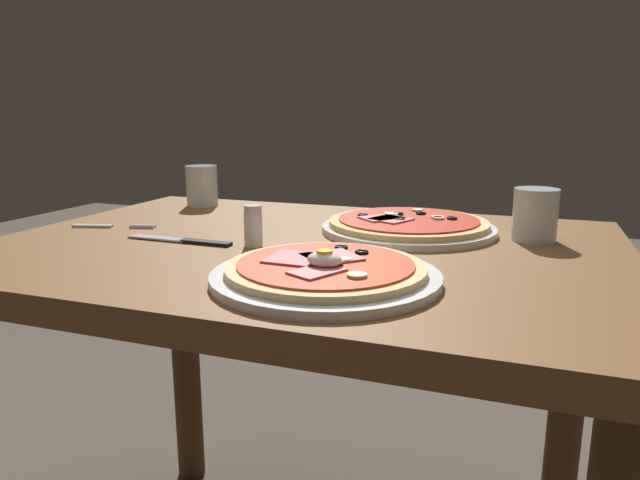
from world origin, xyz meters
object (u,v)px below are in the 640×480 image
pizza_across_left (408,226)px  salt_shaker (253,226)px  pizza_foreground (325,272)px  water_glass_far (202,189)px  knife (186,241)px  dining_table (304,319)px  fork (107,226)px  water_glass_near (535,218)px

pizza_across_left → salt_shaker: bearing=-137.7°
pizza_foreground → water_glass_far: 0.67m
pizza_foreground → knife: (-0.29, 0.13, -0.01)m
dining_table → fork: bearing=-178.3°
dining_table → pizza_foreground: pizza_foreground is taller
pizza_foreground → pizza_across_left: size_ratio=0.95×
dining_table → knife: size_ratio=5.28×
pizza_foreground → water_glass_far: size_ratio=3.23×
water_glass_near → knife: 0.59m
pizza_across_left → water_glass_far: 0.52m
pizza_across_left → fork: size_ratio=2.01×
fork → dining_table: bearing=1.7°
knife → salt_shaker: size_ratio=2.91×
fork → knife: 0.22m
pizza_foreground → salt_shaker: salt_shaker is taller
fork → salt_shaker: 0.33m
water_glass_far → fork: 0.29m
water_glass_far → knife: (0.18, -0.34, -0.04)m
pizza_foreground → fork: bearing=159.5°
knife → dining_table: bearing=20.7°
pizza_across_left → fork: (-0.54, -0.15, -0.01)m
knife → salt_shaker: (0.12, 0.02, 0.03)m
pizza_across_left → salt_shaker: (-0.21, -0.19, 0.02)m
dining_table → water_glass_far: bearing=142.8°
water_glass_far → fork: water_glass_far is taller
salt_shaker → knife: bearing=-172.4°
dining_table → knife: (-0.18, -0.07, 0.14)m
dining_table → pizza_foreground: bearing=-61.2°
dining_table → pizza_foreground: 0.27m
dining_table → salt_shaker: bearing=-140.9°
knife → salt_shaker: bearing=7.6°
dining_table → knife: bearing=-159.3°
dining_table → salt_shaker: (-0.07, -0.05, 0.17)m
water_glass_near → pizza_across_left: bearing=-178.6°
water_glass_near → dining_table: bearing=-158.0°
dining_table → water_glass_far: 0.48m
water_glass_far → salt_shaker: bearing=-48.0°
water_glass_near → pizza_foreground: bearing=-126.1°
knife → salt_shaker: 0.12m
water_glass_near → fork: (-0.75, -0.16, -0.04)m
pizza_foreground → knife: size_ratio=1.52×
fork → knife: knife is taller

